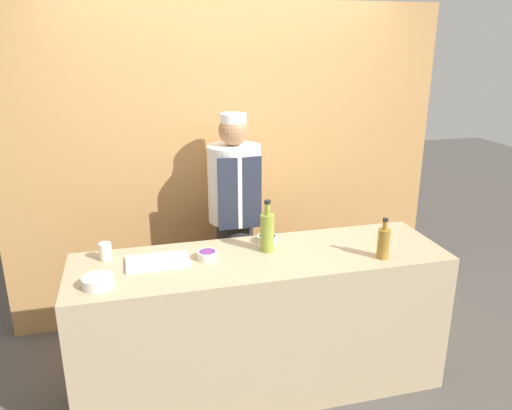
{
  "coord_description": "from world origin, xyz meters",
  "views": [
    {
      "loc": [
        -0.71,
        -2.62,
        2.14
      ],
      "look_at": [
        0.0,
        0.13,
        1.19
      ],
      "focal_mm": 35.0,
      "sensor_mm": 36.0,
      "label": 1
    }
  ],
  "objects_px": {
    "bottle_vinegar": "(384,243)",
    "sauce_bowl_yellow": "(267,238)",
    "cup_cream": "(105,251)",
    "chef_center": "(235,220)",
    "sauce_bowl_purple": "(207,255)",
    "sauce_bowl_white": "(98,281)",
    "bottle_oil": "(267,231)",
    "cutting_board": "(158,262)"
  },
  "relations": [
    {
      "from": "sauce_bowl_purple",
      "to": "chef_center",
      "type": "bearing_deg",
      "value": 64.71
    },
    {
      "from": "sauce_bowl_white",
      "to": "chef_center",
      "type": "distance_m",
      "value": 1.24
    },
    {
      "from": "sauce_bowl_purple",
      "to": "chef_center",
      "type": "distance_m",
      "value": 0.71
    },
    {
      "from": "sauce_bowl_yellow",
      "to": "sauce_bowl_purple",
      "type": "xyz_separation_m",
      "value": [
        -0.41,
        -0.16,
        0.0
      ]
    },
    {
      "from": "chef_center",
      "to": "bottle_vinegar",
      "type": "bearing_deg",
      "value": -51.44
    },
    {
      "from": "sauce_bowl_white",
      "to": "bottle_vinegar",
      "type": "relative_size",
      "value": 0.67
    },
    {
      "from": "cutting_board",
      "to": "cup_cream",
      "type": "relative_size",
      "value": 3.47
    },
    {
      "from": "sauce_bowl_yellow",
      "to": "cutting_board",
      "type": "height_order",
      "value": "sauce_bowl_yellow"
    },
    {
      "from": "bottle_oil",
      "to": "chef_center",
      "type": "distance_m",
      "value": 0.63
    },
    {
      "from": "cutting_board",
      "to": "bottle_vinegar",
      "type": "bearing_deg",
      "value": -11.14
    },
    {
      "from": "sauce_bowl_purple",
      "to": "cutting_board",
      "type": "relative_size",
      "value": 0.33
    },
    {
      "from": "cup_cream",
      "to": "bottle_vinegar",
      "type": "bearing_deg",
      "value": -13.52
    },
    {
      "from": "bottle_vinegar",
      "to": "sauce_bowl_yellow",
      "type": "bearing_deg",
      "value": 146.2
    },
    {
      "from": "bottle_vinegar",
      "to": "sauce_bowl_white",
      "type": "bearing_deg",
      "value": 178.46
    },
    {
      "from": "sauce_bowl_yellow",
      "to": "bottle_vinegar",
      "type": "height_order",
      "value": "bottle_vinegar"
    },
    {
      "from": "sauce_bowl_white",
      "to": "sauce_bowl_yellow",
      "type": "xyz_separation_m",
      "value": [
        1.02,
        0.36,
        -0.01
      ]
    },
    {
      "from": "bottle_vinegar",
      "to": "cutting_board",
      "type": "bearing_deg",
      "value": 168.86
    },
    {
      "from": "sauce_bowl_white",
      "to": "sauce_bowl_purple",
      "type": "distance_m",
      "value": 0.64
    },
    {
      "from": "sauce_bowl_yellow",
      "to": "bottle_oil",
      "type": "relative_size",
      "value": 0.39
    },
    {
      "from": "sauce_bowl_white",
      "to": "cutting_board",
      "type": "distance_m",
      "value": 0.39
    },
    {
      "from": "sauce_bowl_white",
      "to": "bottle_oil",
      "type": "relative_size",
      "value": 0.51
    },
    {
      "from": "sauce_bowl_white",
      "to": "chef_center",
      "type": "relative_size",
      "value": 0.1
    },
    {
      "from": "sauce_bowl_yellow",
      "to": "bottle_vinegar",
      "type": "relative_size",
      "value": 0.51
    },
    {
      "from": "cutting_board",
      "to": "cup_cream",
      "type": "distance_m",
      "value": 0.32
    },
    {
      "from": "cup_cream",
      "to": "sauce_bowl_purple",
      "type": "bearing_deg",
      "value": -13.73
    },
    {
      "from": "sauce_bowl_yellow",
      "to": "cutting_board",
      "type": "bearing_deg",
      "value": -168.29
    },
    {
      "from": "bottle_oil",
      "to": "bottle_vinegar",
      "type": "height_order",
      "value": "bottle_oil"
    },
    {
      "from": "cup_cream",
      "to": "chef_center",
      "type": "distance_m",
      "value": 1.01
    },
    {
      "from": "sauce_bowl_white",
      "to": "sauce_bowl_yellow",
      "type": "distance_m",
      "value": 1.08
    },
    {
      "from": "cutting_board",
      "to": "bottle_vinegar",
      "type": "height_order",
      "value": "bottle_vinegar"
    },
    {
      "from": "chef_center",
      "to": "cup_cream",
      "type": "bearing_deg",
      "value": -150.38
    },
    {
      "from": "sauce_bowl_yellow",
      "to": "cutting_board",
      "type": "distance_m",
      "value": 0.71
    },
    {
      "from": "bottle_oil",
      "to": "chef_center",
      "type": "xyz_separation_m",
      "value": [
        -0.07,
        0.61,
        -0.14
      ]
    },
    {
      "from": "cutting_board",
      "to": "bottle_vinegar",
      "type": "distance_m",
      "value": 1.32
    },
    {
      "from": "cup_cream",
      "to": "cutting_board",
      "type": "bearing_deg",
      "value": -23.45
    },
    {
      "from": "sauce_bowl_purple",
      "to": "chef_center",
      "type": "xyz_separation_m",
      "value": [
        0.3,
        0.64,
        -0.04
      ]
    },
    {
      "from": "sauce_bowl_purple",
      "to": "bottle_vinegar",
      "type": "bearing_deg",
      "value": -13.4
    },
    {
      "from": "bottle_vinegar",
      "to": "chef_center",
      "type": "relative_size",
      "value": 0.15
    },
    {
      "from": "sauce_bowl_white",
      "to": "sauce_bowl_purple",
      "type": "relative_size",
      "value": 1.39
    },
    {
      "from": "sauce_bowl_purple",
      "to": "bottle_oil",
      "type": "xyz_separation_m",
      "value": [
        0.37,
        0.03,
        0.1
      ]
    },
    {
      "from": "sauce_bowl_white",
      "to": "cutting_board",
      "type": "height_order",
      "value": "sauce_bowl_white"
    },
    {
      "from": "sauce_bowl_yellow",
      "to": "chef_center",
      "type": "xyz_separation_m",
      "value": [
        -0.11,
        0.48,
        -0.04
      ]
    }
  ]
}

